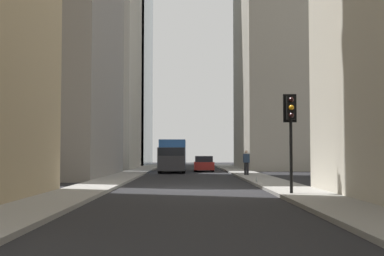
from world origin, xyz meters
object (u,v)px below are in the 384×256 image
Objects in this scene: traffic_light_foreground at (291,120)px; pedestrian at (246,161)px; delivery_truck at (172,156)px; discarded_bottle at (256,180)px; sedan_red at (204,164)px.

traffic_light_foreground reaches higher than pedestrian.
delivery_truck is 17.56m from discarded_bottle.
sedan_red is 1.12× the size of traffic_light_foreground.
delivery_truck reaches higher than pedestrian.
discarded_bottle is at bearing -173.42° from sedan_red.
delivery_truck is at bearing 132.86° from sedan_red.
delivery_truck is at bearing 12.24° from traffic_light_foreground.
sedan_red is at bearing 5.31° from traffic_light_foreground.
pedestrian reaches higher than sedan_red.
traffic_light_foreground reaches higher than delivery_truck.
traffic_light_foreground is 16.54m from pedestrian.
traffic_light_foreground is 8.22m from discarded_bottle.
traffic_light_foreground reaches higher than discarded_bottle.
pedestrian is 8.73m from discarded_bottle.
delivery_truck is 3.90m from sedan_red.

